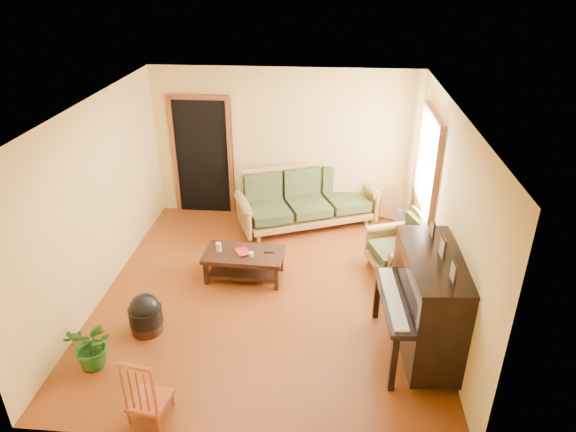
# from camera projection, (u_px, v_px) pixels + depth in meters

# --- Properties ---
(floor) EXTENTS (5.00, 5.00, 0.00)m
(floor) POSITION_uv_depth(u_px,v_px,m) (268.00, 292.00, 7.12)
(floor) COLOR #59250B
(floor) RESTS_ON ground
(doorway) EXTENTS (1.08, 0.16, 2.05)m
(doorway) POSITION_uv_depth(u_px,v_px,m) (202.00, 158.00, 8.98)
(doorway) COLOR black
(doorway) RESTS_ON floor
(window) EXTENTS (0.12, 1.36, 1.46)m
(window) POSITION_uv_depth(u_px,v_px,m) (429.00, 163.00, 7.43)
(window) COLOR white
(window) RESTS_ON right_wall
(sofa) EXTENTS (2.51, 1.78, 0.99)m
(sofa) POSITION_uv_depth(u_px,v_px,m) (308.00, 199.00, 8.69)
(sofa) COLOR olive
(sofa) RESTS_ON floor
(coffee_table) EXTENTS (1.15, 0.66, 0.41)m
(coffee_table) POSITION_uv_depth(u_px,v_px,m) (244.00, 265.00, 7.38)
(coffee_table) COLOR black
(coffee_table) RESTS_ON floor
(armchair) EXTENTS (1.08, 1.11, 0.88)m
(armchair) POSITION_uv_depth(u_px,v_px,m) (398.00, 246.00, 7.40)
(armchair) COLOR olive
(armchair) RESTS_ON floor
(piano) EXTENTS (0.95, 1.51, 1.28)m
(piano) POSITION_uv_depth(u_px,v_px,m) (429.00, 306.00, 5.79)
(piano) COLOR black
(piano) RESTS_ON floor
(footstool) EXTENTS (0.44, 0.44, 0.39)m
(footstool) POSITION_uv_depth(u_px,v_px,m) (146.00, 318.00, 6.31)
(footstool) COLOR black
(footstool) RESTS_ON floor
(red_chair) EXTENTS (0.43, 0.46, 0.80)m
(red_chair) POSITION_uv_depth(u_px,v_px,m) (148.00, 385.00, 5.04)
(red_chair) COLOR #933A1A
(red_chair) RESTS_ON floor
(leaning_frame) EXTENTS (0.51, 0.29, 0.67)m
(leaning_frame) POSITION_uv_depth(u_px,v_px,m) (396.00, 202.00, 8.95)
(leaning_frame) COLOR gold
(leaning_frame) RESTS_ON floor
(ceramic_crock) EXTENTS (0.22, 0.22, 0.25)m
(ceramic_crock) POSITION_uv_depth(u_px,v_px,m) (401.00, 216.00, 8.96)
(ceramic_crock) COLOR #3749A7
(ceramic_crock) RESTS_ON floor
(potted_plant) EXTENTS (0.67, 0.63, 0.58)m
(potted_plant) POSITION_uv_depth(u_px,v_px,m) (92.00, 346.00, 5.72)
(potted_plant) COLOR #1E5017
(potted_plant) RESTS_ON floor
(book) EXTENTS (0.27, 0.29, 0.02)m
(book) POSITION_uv_depth(u_px,v_px,m) (237.00, 253.00, 7.25)
(book) COLOR #9F1A15
(book) RESTS_ON coffee_table
(candle) EXTENTS (0.09, 0.09, 0.13)m
(candle) POSITION_uv_depth(u_px,v_px,m) (219.00, 247.00, 7.30)
(candle) COLOR silver
(candle) RESTS_ON coffee_table
(glass_jar) EXTENTS (0.10, 0.10, 0.05)m
(glass_jar) POSITION_uv_depth(u_px,v_px,m) (251.00, 254.00, 7.19)
(glass_jar) COLOR silver
(glass_jar) RESTS_ON coffee_table
(remote) EXTENTS (0.15, 0.05, 0.01)m
(remote) POSITION_uv_depth(u_px,v_px,m) (269.00, 252.00, 7.28)
(remote) COLOR black
(remote) RESTS_ON coffee_table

